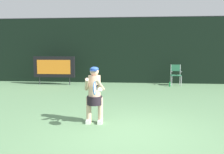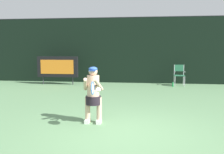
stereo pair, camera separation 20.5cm
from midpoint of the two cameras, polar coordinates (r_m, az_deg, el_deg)
The scene contains 8 objects.
ground at distance 5.44m, azimuth 1.94°, elevation -13.83°, with size 18.00×22.00×0.03m.
backdrop_screen at distance 13.78m, azimuth 4.29°, elevation 6.15°, with size 18.00×0.12×3.66m.
scoreboard at distance 13.41m, azimuth -13.69°, elevation 2.29°, with size 2.20×0.21×1.50m.
umpire_chair at distance 13.18m, azimuth 14.16°, elevation 0.77°, with size 0.52×0.44×1.08m.
water_bottle at distance 12.71m, azimuth 12.80°, elevation -1.64°, with size 0.07×0.07×0.27m.
tennis_player at distance 6.25m, azimuth -5.04°, elevation -3.69°, with size 0.53×0.60×1.44m.
tennis_racket at distance 5.68m, azimuth -5.04°, elevation -2.56°, with size 0.03×0.60×0.31m.
tennis_ball_loose at distance 9.09m, azimuth -5.62°, elevation -5.27°, with size 0.07×0.07×0.07m.
Camera 1 is at (0.22, -5.29, 1.87)m, focal length 39.39 mm.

